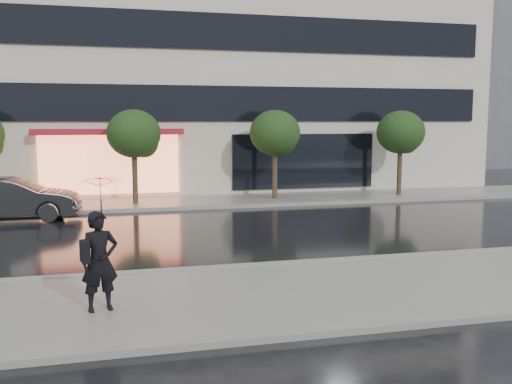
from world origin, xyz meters
name	(u,v)px	position (x,y,z in m)	size (l,w,h in m)	color
ground	(268,258)	(0.00, 0.00, 0.00)	(120.00, 120.00, 0.00)	black
sidewalk_near	(310,293)	(0.00, -3.25, 0.06)	(60.00, 4.50, 0.12)	slate
sidewalk_far	(206,201)	(0.00, 10.25, 0.06)	(60.00, 3.50, 0.12)	slate
curb_near	(279,265)	(0.00, -1.00, 0.07)	(60.00, 0.25, 0.14)	gray
curb_far	(213,207)	(0.00, 8.50, 0.07)	(60.00, 0.25, 0.14)	gray
office_building	(182,19)	(0.00, 17.97, 9.00)	(30.00, 12.76, 18.00)	beige
bg_building_right	(484,66)	(26.00, 28.00, 8.00)	(12.00, 12.00, 16.00)	#4C4C54
tree_mid_west	(135,136)	(-2.94, 10.03, 2.92)	(2.20, 2.20, 3.99)	#33261C
tree_mid_east	(276,135)	(3.06, 10.03, 2.92)	(2.20, 2.20, 3.99)	#33261C
tree_far_east	(401,134)	(9.06, 10.03, 2.92)	(2.20, 2.20, 3.99)	#33261C
parked_car	(13,199)	(-7.35, 7.61, 0.76)	(1.61, 4.61, 1.52)	black
pedestrian_with_umbrella	(100,226)	(-4.07, -3.52, 1.66)	(1.10, 1.11, 2.46)	black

